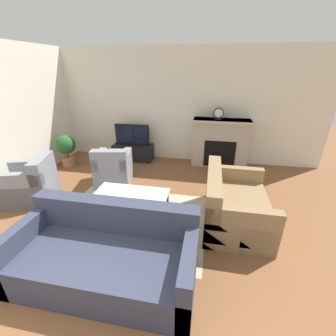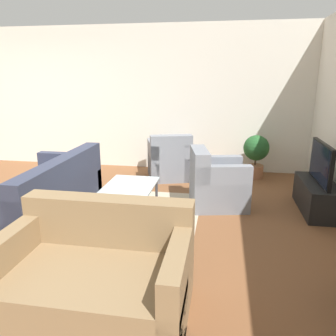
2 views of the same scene
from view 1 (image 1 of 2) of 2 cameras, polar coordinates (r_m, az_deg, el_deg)
name	(u,v)px [view 1 (image 1 of 2)]	position (r m, az deg, el deg)	size (l,w,h in m)	color
wall_back	(159,106)	(5.80, -2.33, 15.40)	(7.89, 0.06, 2.70)	silver
area_rug	(131,219)	(3.75, -9.34, -12.78)	(2.36, 1.82, 0.00)	#B7A88E
fireplace	(220,142)	(5.58, 13.10, 6.47)	(1.43, 0.49, 1.14)	#B2A899
tv_stand	(133,152)	(5.96, -8.79, 4.00)	(1.01, 0.42, 0.41)	black
tv	(132,135)	(5.81, -9.09, 8.35)	(0.88, 0.06, 0.53)	black
couch_sectional	(107,256)	(2.82, -15.34, -20.77)	(2.02, 0.95, 0.82)	#33384C
couch_loveseat	(233,205)	(3.66, 16.17, -9.09)	(0.94, 1.41, 0.82)	#8C704C
armchair_by_window	(31,185)	(4.75, -31.41, -3.61)	(0.96, 0.91, 0.82)	gray
armchair_accent	(114,170)	(4.75, -13.67, -0.51)	(0.81, 0.87, 0.82)	gray
coffee_table	(130,197)	(3.56, -9.54, -7.20)	(1.16, 0.62, 0.44)	#333338
potted_plant	(66,148)	(5.94, -24.42, 4.69)	(0.45, 0.45, 0.77)	#AD704C
mantel_clock	(219,113)	(5.42, 12.71, 13.39)	(0.23, 0.07, 0.26)	#28231E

